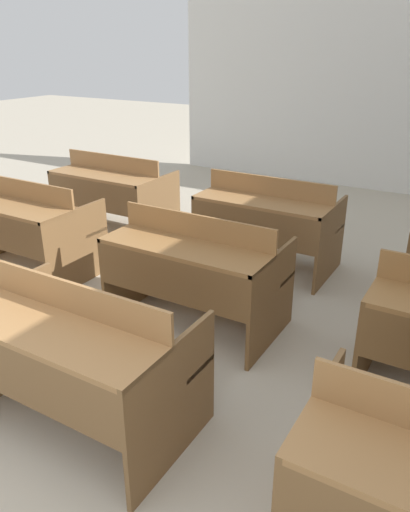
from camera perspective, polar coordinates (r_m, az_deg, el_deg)
name	(u,v)px	position (r m, az deg, el deg)	size (l,w,h in m)	color
wall_back	(383,77)	(7.71, 19.67, 18.67)	(6.30, 0.06, 3.16)	silver
bench_front_center	(75,352)	(2.85, -14.64, -10.59)	(1.25, 0.78, 0.89)	brown
bench_second_left	(24,224)	(4.92, -19.97, 3.47)	(1.25, 0.78, 0.89)	brown
bench_second_center	(195,268)	(3.72, -1.16, -1.39)	(1.25, 0.78, 0.89)	brown
bench_third_left	(112,191)	(5.77, -10.54, 7.28)	(1.25, 0.78, 0.89)	brown
bench_third_center	(267,220)	(4.77, 7.09, 4.11)	(1.25, 0.78, 0.89)	brown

